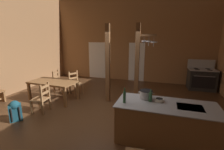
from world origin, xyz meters
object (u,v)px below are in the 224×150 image
Objects in this scene: stockpot_on_counter at (146,94)px; bottle_short_on_counter at (150,97)px; ladderback_chair_at_table_end at (42,98)px; stove_range at (201,79)px; backpack at (15,110)px; ladderback_chair_near_window at (59,82)px; kitchen_island at (165,123)px; ladderback_chair_by_post at (75,83)px; dining_table at (53,83)px; mixing_bowl_on_counter at (159,100)px; bottle_tall_on_counter at (124,97)px.

bottle_short_on_counter is at bearing -50.70° from stockpot_on_counter.
bottle_short_on_counter reaches higher than ladderback_chair_at_table_end.
backpack is (-5.58, -4.79, -0.17)m from stove_range.
ladderback_chair_near_window is at bearing 97.19° from backpack.
stove_range reaches higher than backpack.
kitchen_island is 1.64× the size of stove_range.
kitchen_island is 2.28× the size of ladderback_chair_by_post.
ladderback_chair_near_window is 4.51m from bottle_short_on_counter.
kitchen_island is 3.63× the size of backpack.
stockpot_on_counter is (3.50, -1.09, 0.34)m from dining_table.
ladderback_chair_at_table_end is (0.65, -1.78, 0.00)m from ladderback_chair_near_window.
kitchen_island reaches higher than dining_table.
mixing_bowl_on_counter is at bearing -3.53° from ladderback_chair_at_table_end.
kitchen_island is at bearing -18.11° from dining_table.
ladderback_chair_at_table_end is (0.29, -0.96, -0.20)m from dining_table.
bottle_short_on_counter is (3.97, -2.06, 0.55)m from ladderback_chair_near_window.
dining_table is at bearing 162.87° from mixing_bowl_on_counter.
mixing_bowl_on_counter is at bearing 22.72° from bottle_tall_on_counter.
stockpot_on_counter is at bearing -26.43° from ladderback_chair_near_window.
dining_table is 8.86× the size of mixing_bowl_on_counter.
backpack is at bearing -91.70° from dining_table.
mixing_bowl_on_counter is (-1.72, -4.33, 0.44)m from stove_range.
bottle_tall_on_counter is at bearing -137.37° from stockpot_on_counter.
ladderback_chair_near_window and ladderback_chair_by_post have the same top height.
bottle_tall_on_counter reaches higher than stockpot_on_counter.
ladderback_chair_at_table_end reaches higher than kitchen_island.
dining_table is at bearing 106.93° from ladderback_chair_at_table_end.
kitchen_island is 4.18m from ladderback_chair_by_post.
bottle_short_on_counter reaches higher than dining_table.
ladderback_chair_near_window is at bearing 153.83° from kitchen_island.
mixing_bowl_on_counter is at bearing 141.72° from kitchen_island.
stockpot_on_counter is 1.92× the size of mixing_bowl_on_counter.
mixing_bowl_on_counter is at bearing -25.66° from ladderback_chair_near_window.
ladderback_chair_by_post is 1.00× the size of ladderback_chair_at_table_end.
mixing_bowl_on_counter is (3.52, -0.22, 0.47)m from ladderback_chair_at_table_end.
stove_range is 4.73m from stockpot_on_counter.
mixing_bowl_on_counter reaches higher than ladderback_chair_near_window.
backpack is 1.74× the size of bottle_tall_on_counter.
ladderback_chair_by_post is at bearing 4.28° from ladderback_chair_near_window.
bottle_tall_on_counter is at bearing -25.79° from dining_table.
backpack is (-0.34, -0.68, -0.14)m from ladderback_chair_at_table_end.
bottle_tall_on_counter is at bearing -168.19° from kitchen_island.
stove_range is 5.61m from ladderback_chair_by_post.
kitchen_island is 2.28× the size of ladderback_chair_near_window.
ladderback_chair_by_post is 3.71m from stockpot_on_counter.
ladderback_chair_near_window reaches higher than backpack.
backpack is at bearing -173.74° from bottle_short_on_counter.
stockpot_on_counter is at bearing -115.59° from stove_range.
dining_table is 2.91× the size of backpack.
bottle_short_on_counter is at bearing 169.54° from kitchen_island.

